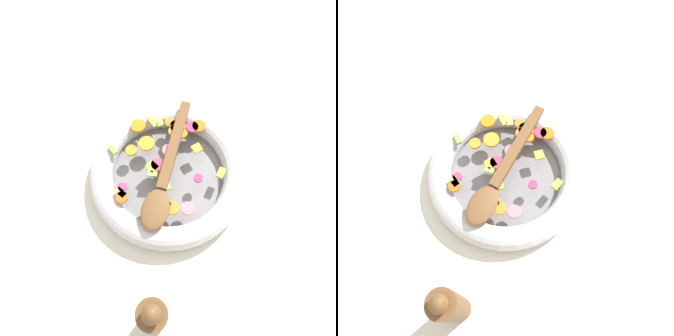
# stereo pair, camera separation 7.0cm
# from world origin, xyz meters

# --- Properties ---
(ground_plane) EXTENTS (4.00, 4.00, 0.00)m
(ground_plane) POSITION_xyz_m (0.00, 0.00, 0.00)
(ground_plane) COLOR silver
(skillet) EXTENTS (0.35, 0.35, 0.05)m
(skillet) POSITION_xyz_m (0.00, 0.00, 0.02)
(skillet) COLOR slate
(skillet) RESTS_ON ground_plane
(chopped_vegetables) EXTENTS (0.27, 0.26, 0.01)m
(chopped_vegetables) POSITION_xyz_m (0.03, 0.01, 0.05)
(chopped_vegetables) COLOR orange
(chopped_vegetables) RESTS_ON skillet
(wooden_spoon) EXTENTS (0.31, 0.11, 0.01)m
(wooden_spoon) POSITION_xyz_m (-0.02, 0.01, 0.06)
(wooden_spoon) COLOR brown
(wooden_spoon) RESTS_ON chopped_vegetables
(pepper_mill) EXTENTS (0.05, 0.05, 0.23)m
(pepper_mill) POSITION_xyz_m (-0.29, 0.01, 0.11)
(pepper_mill) COLOR brown
(pepper_mill) RESTS_ON ground_plane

